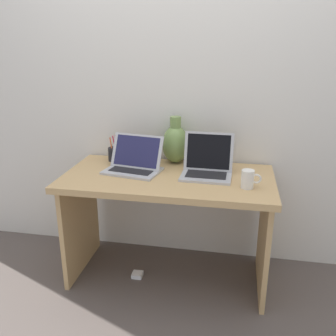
{
  "coord_description": "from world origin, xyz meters",
  "views": [
    {
      "loc": [
        0.4,
        -2.12,
        1.53
      ],
      "look_at": [
        0.0,
        0.0,
        0.78
      ],
      "focal_mm": 39.35,
      "sensor_mm": 36.0,
      "label": 1
    }
  ],
  "objects_px": {
    "laptop_left": "(134,162)",
    "laptop_right": "(207,164)",
    "pen_cup": "(114,154)",
    "power_brick": "(137,275)",
    "coffee_mug": "(248,179)",
    "green_vase": "(175,143)"
  },
  "relations": [
    {
      "from": "pen_cup",
      "to": "coffee_mug",
      "type": "bearing_deg",
      "value": -20.63
    },
    {
      "from": "coffee_mug",
      "to": "laptop_left",
      "type": "bearing_deg",
      "value": 166.5
    },
    {
      "from": "green_vase",
      "to": "power_brick",
      "type": "bearing_deg",
      "value": -121.77
    },
    {
      "from": "laptop_left",
      "to": "power_brick",
      "type": "distance_m",
      "value": 0.79
    },
    {
      "from": "green_vase",
      "to": "pen_cup",
      "type": "height_order",
      "value": "green_vase"
    },
    {
      "from": "power_brick",
      "to": "pen_cup",
      "type": "bearing_deg",
      "value": 128.48
    },
    {
      "from": "green_vase",
      "to": "coffee_mug",
      "type": "xyz_separation_m",
      "value": [
        0.49,
        -0.39,
        -0.08
      ]
    },
    {
      "from": "laptop_left",
      "to": "coffee_mug",
      "type": "distance_m",
      "value": 0.74
    },
    {
      "from": "laptop_left",
      "to": "green_vase",
      "type": "distance_m",
      "value": 0.33
    },
    {
      "from": "green_vase",
      "to": "pen_cup",
      "type": "relative_size",
      "value": 1.74
    },
    {
      "from": "laptop_left",
      "to": "laptop_right",
      "type": "bearing_deg",
      "value": 1.48
    },
    {
      "from": "coffee_mug",
      "to": "power_brick",
      "type": "distance_m",
      "value": 1.04
    },
    {
      "from": "laptop_right",
      "to": "power_brick",
      "type": "bearing_deg",
      "value": -164.27
    },
    {
      "from": "laptop_right",
      "to": "power_brick",
      "type": "distance_m",
      "value": 0.91
    },
    {
      "from": "laptop_left",
      "to": "laptop_right",
      "type": "height_order",
      "value": "laptop_right"
    },
    {
      "from": "coffee_mug",
      "to": "pen_cup",
      "type": "height_order",
      "value": "pen_cup"
    },
    {
      "from": "laptop_right",
      "to": "coffee_mug",
      "type": "height_order",
      "value": "laptop_right"
    },
    {
      "from": "pen_cup",
      "to": "power_brick",
      "type": "relative_size",
      "value": 2.64
    },
    {
      "from": "laptop_right",
      "to": "power_brick",
      "type": "height_order",
      "value": "laptop_right"
    },
    {
      "from": "laptop_left",
      "to": "laptop_right",
      "type": "relative_size",
      "value": 1.22
    },
    {
      "from": "laptop_left",
      "to": "power_brick",
      "type": "height_order",
      "value": "laptop_left"
    },
    {
      "from": "laptop_left",
      "to": "pen_cup",
      "type": "height_order",
      "value": "laptop_left"
    }
  ]
}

